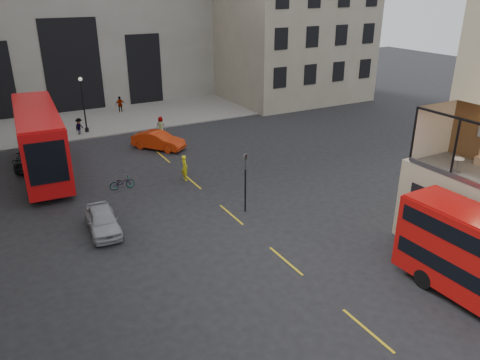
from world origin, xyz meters
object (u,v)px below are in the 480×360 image
pedestrian_c (120,105)px  cyclist (185,168)px  cafe_table_far (457,163)px  pedestrian_d (161,126)px  car_a (103,220)px  pedestrian_b (79,127)px  cafe_chair_d (480,160)px  street_lamp_b (84,109)px  bicycle (122,183)px  bus_far (40,138)px  car_c (30,158)px  car_b (158,140)px  traffic_light_near (245,176)px

pedestrian_c → cyclist: bearing=85.4°
cafe_table_far → pedestrian_d: bearing=101.8°
car_a → pedestrian_b: pedestrian_b is taller
pedestrian_d → cafe_chair_d: (7.64, -27.09, 3.96)m
pedestrian_c → cafe_chair_d: size_ratio=2.32×
car_a → cafe_chair_d: cafe_chair_d is taller
street_lamp_b → cafe_chair_d: (13.65, -31.15, 2.45)m
pedestrian_d → cafe_table_far: 28.11m
car_a → pedestrian_d: bearing=64.0°
bicycle → cafe_table_far: size_ratio=2.37×
pedestrian_b → pedestrian_d: pedestrian_d is taller
bus_far → cafe_chair_d: size_ratio=15.89×
pedestrian_b → pedestrian_d: (6.75, -3.54, 0.05)m
cyclist → car_c: bearing=51.8°
street_lamp_b → car_b: street_lamp_b is taller
cafe_table_far → cafe_chair_d: size_ratio=0.90×
traffic_light_near → bicycle: size_ratio=2.24×
car_a → cyclist: 8.64m
traffic_light_near → cyclist: (-1.30, 6.60, -1.48)m
pedestrian_d → pedestrian_c: bearing=-46.2°
traffic_light_near → pedestrian_b: size_ratio=2.28×
car_b → car_c: (-10.22, 0.93, -0.06)m
bus_far → car_c: (-0.80, 2.20, -2.10)m
bus_far → cafe_chair_d: (18.68, -22.03, 2.04)m
pedestrian_c → pedestrian_d: 10.12m
traffic_light_near → bus_far: (-10.02, 12.88, 0.38)m
car_c → car_a: bearing=112.4°
street_lamp_b → cafe_table_far: (11.71, -31.27, 2.68)m
cafe_table_far → pedestrian_b: bearing=112.0°
bus_far → car_c: 3.15m
car_a → pedestrian_d: pedestrian_d is taller
car_b → cafe_chair_d: size_ratio=5.83×
car_c → cyclist: cyclist is taller
bus_far → bicycle: bus_far is taller
bicycle → cafe_chair_d: size_ratio=2.13×
car_c → pedestrian_d: (11.83, 2.86, 0.19)m
car_a → cafe_table_far: size_ratio=5.74×
bicycle → car_b: bearing=-33.6°
car_b → cafe_chair_d: bearing=-107.3°
traffic_light_near → car_c: traffic_light_near is taller
car_c → cafe_table_far: cafe_table_far is taller
pedestrian_b → cafe_chair_d: cafe_chair_d is taller
traffic_light_near → cyclist: bearing=101.1°
pedestrian_b → traffic_light_near: bearing=-121.4°
street_lamp_b → cafe_table_far: size_ratio=7.43×
car_b → bicycle: bearing=-165.7°
car_a → cafe_table_far: 19.19m
bus_far → cafe_table_far: 27.85m
pedestrian_b → bicycle: bearing=-136.4°
street_lamp_b → car_a: size_ratio=1.29×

